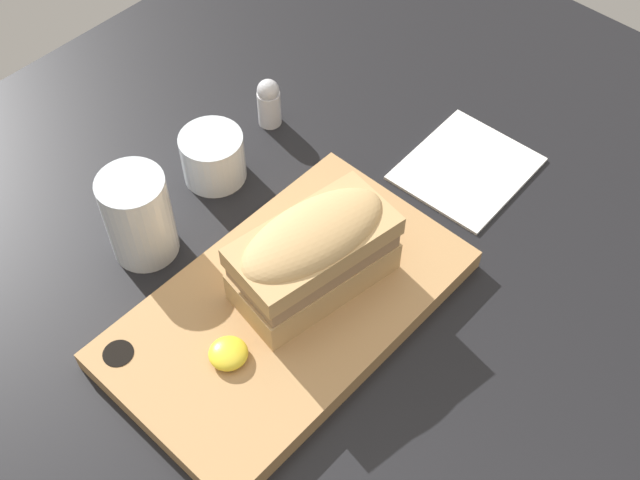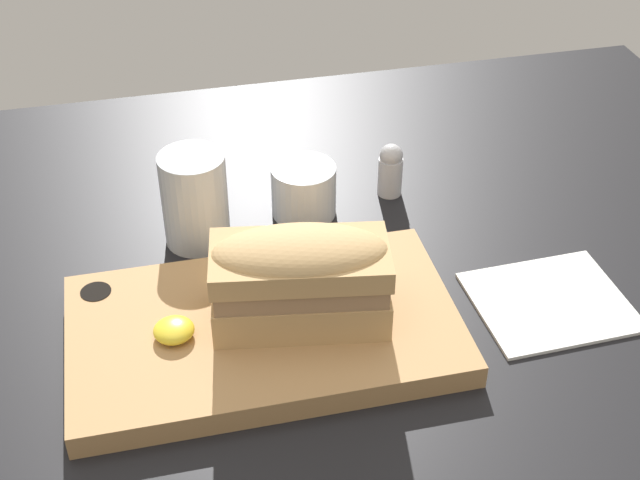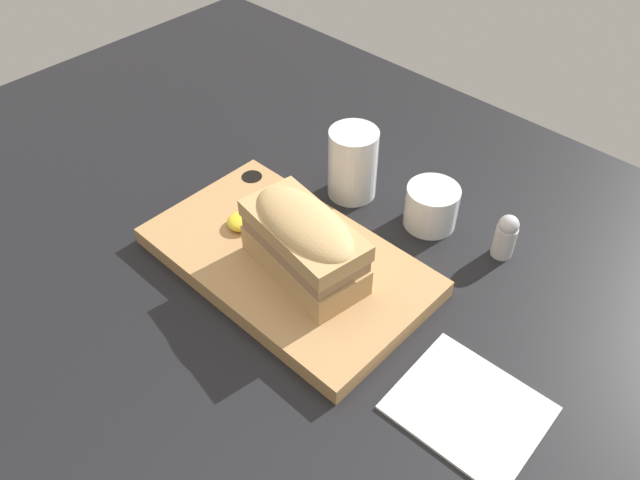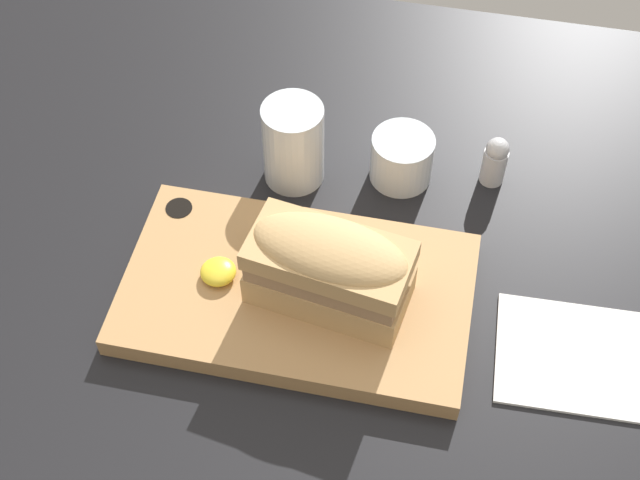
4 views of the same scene
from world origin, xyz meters
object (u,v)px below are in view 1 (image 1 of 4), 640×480
object	(u,v)px
sandwich	(314,252)
salt_shaker	(269,102)
serving_board	(287,308)
water_glass	(140,221)
wine_glass	(213,159)
napkin	(466,169)

from	to	relation	value
sandwich	salt_shaker	size ratio (longest dim) A/B	2.64
serving_board	sandwich	world-z (taller)	sandwich
water_glass	wine_glass	distance (cm)	13.15
sandwich	wine_glass	world-z (taller)	sandwich
wine_glass	water_glass	bearing A→B (deg)	-168.95
water_glass	napkin	bearing A→B (deg)	-29.52
sandwich	salt_shaker	distance (cm)	27.78
sandwich	water_glass	world-z (taller)	sandwich
water_glass	wine_glass	bearing A→B (deg)	11.05
serving_board	napkin	xyz separation A→B (cm)	(29.82, -1.41, -1.08)
serving_board	napkin	size ratio (longest dim) A/B	2.36
serving_board	sandwich	xyz separation A→B (cm)	(3.71, -0.42, 6.49)
sandwich	water_glass	bearing A→B (deg)	113.58
wine_glass	salt_shaker	size ratio (longest dim) A/B	1.12
sandwich	napkin	xyz separation A→B (cm)	(26.11, -0.99, -7.56)
serving_board	salt_shaker	size ratio (longest dim) A/B	5.60
sandwich	napkin	world-z (taller)	sandwich
salt_shaker	water_glass	bearing A→B (deg)	-170.13
water_glass	salt_shaker	size ratio (longest dim) A/B	1.62
serving_board	water_glass	bearing A→B (deg)	103.47
water_glass	serving_board	bearing A→B (deg)	-76.53
wine_glass	napkin	world-z (taller)	wine_glass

